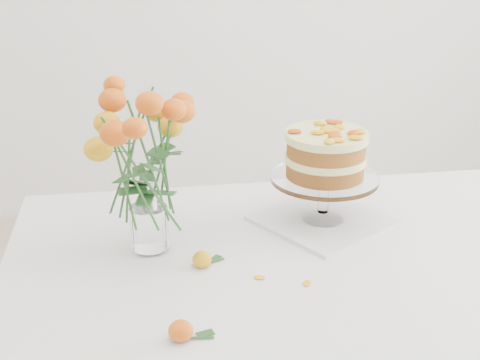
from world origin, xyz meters
name	(u,v)px	position (x,y,z in m)	size (l,w,h in m)	color
table	(300,283)	(0.00, 0.00, 0.67)	(1.43, 0.93, 0.76)	tan
napkin	(322,220)	(0.10, 0.16, 0.76)	(0.30, 0.30, 0.01)	silver
cake_stand	(325,159)	(0.10, 0.16, 0.93)	(0.28, 0.28, 0.25)	white
rose_vase	(145,147)	(-0.36, 0.08, 1.02)	(0.38, 0.38, 0.46)	white
loose_rose_near	(202,259)	(-0.24, -0.03, 0.78)	(0.08, 0.05, 0.04)	gold
loose_rose_far	(181,331)	(-0.31, -0.30, 0.78)	(0.09, 0.05, 0.04)	#E6500B
stray_petal_a	(259,278)	(-0.12, -0.10, 0.76)	(0.03, 0.02, 0.00)	#FFAF10
stray_petal_b	(307,283)	(-0.02, -0.14, 0.76)	(0.03, 0.02, 0.00)	#FFAF10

